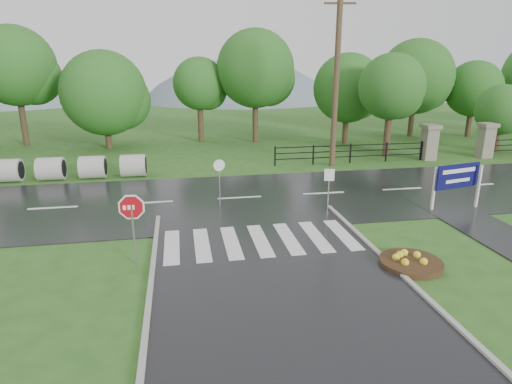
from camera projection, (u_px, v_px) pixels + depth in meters
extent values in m
plane|color=#2C5E1F|center=(300.00, 325.00, 10.06)|extent=(120.00, 120.00, 0.00)
cube|color=black|center=(240.00, 199.00, 19.48)|extent=(90.00, 8.00, 0.04)
cube|color=#27272A|center=(499.00, 236.00, 15.28)|extent=(2.20, 11.00, 0.04)
cube|color=silver|center=(172.00, 247.00, 14.24)|extent=(0.50, 2.80, 0.02)
cube|color=silver|center=(202.00, 244.00, 14.41)|extent=(0.50, 2.80, 0.02)
cube|color=silver|center=(231.00, 242.00, 14.58)|extent=(0.50, 2.80, 0.02)
cube|color=silver|center=(260.00, 240.00, 14.75)|extent=(0.50, 2.80, 0.02)
cube|color=silver|center=(288.00, 238.00, 14.92)|extent=(0.50, 2.80, 0.02)
cube|color=silver|center=(316.00, 236.00, 15.09)|extent=(0.50, 2.80, 0.02)
cube|color=silver|center=(343.00, 234.00, 15.26)|extent=(0.50, 2.80, 0.02)
cube|color=gray|center=(429.00, 144.00, 27.06)|extent=(0.80, 0.80, 2.00)
cube|color=#6B6659|center=(431.00, 127.00, 26.74)|extent=(1.00, 1.00, 0.24)
cube|color=gray|center=(485.00, 142.00, 27.74)|extent=(0.80, 0.80, 2.00)
cube|color=#6B6659|center=(488.00, 125.00, 27.42)|extent=(1.00, 1.00, 0.24)
cube|color=black|center=(350.00, 157.00, 26.34)|extent=(9.50, 0.05, 0.05)
cube|color=black|center=(350.00, 151.00, 26.24)|extent=(9.50, 0.05, 0.05)
cube|color=black|center=(351.00, 145.00, 26.13)|extent=(9.50, 0.05, 0.05)
cube|color=black|center=(275.00, 156.00, 25.47)|extent=(0.08, 0.08, 1.20)
cube|color=black|center=(421.00, 151.00, 27.09)|extent=(0.08, 0.08, 1.20)
cube|color=black|center=(491.00, 148.00, 27.94)|extent=(0.08, 0.08, 1.20)
sphere|color=slate|center=(26.00, 191.00, 70.68)|extent=(40.00, 40.00, 40.00)
sphere|color=slate|center=(241.00, 196.00, 77.65)|extent=(48.00, 48.00, 48.00)
sphere|color=slate|center=(387.00, 167.00, 81.17)|extent=(36.00, 36.00, 36.00)
cylinder|color=#9E9B93|center=(8.00, 171.00, 22.07)|extent=(1.30, 1.20, 1.20)
cylinder|color=#9E9B93|center=(51.00, 169.00, 22.43)|extent=(1.30, 1.20, 1.20)
cylinder|color=#9E9B93|center=(93.00, 167.00, 22.79)|extent=(1.30, 1.20, 1.20)
cylinder|color=#9E9B93|center=(133.00, 166.00, 23.15)|extent=(1.30, 1.20, 1.20)
cube|color=#939399|center=(134.00, 238.00, 12.86)|extent=(0.05, 0.05, 1.76)
cylinder|color=white|center=(131.00, 207.00, 12.60)|extent=(1.06, 0.09, 1.06)
cylinder|color=#AA0B17|center=(131.00, 207.00, 12.58)|extent=(0.92, 0.09, 0.92)
cube|color=silver|center=(434.00, 189.00, 17.63)|extent=(0.11, 0.11, 1.87)
cube|color=silver|center=(478.00, 187.00, 17.98)|extent=(0.11, 0.11, 1.87)
cube|color=#0B0A46|center=(458.00, 176.00, 17.66)|extent=(2.20, 0.53, 1.03)
cube|color=white|center=(459.00, 171.00, 17.56)|extent=(1.74, 0.39, 0.17)
cube|color=white|center=(458.00, 181.00, 17.68)|extent=(1.28, 0.29, 0.14)
cylinder|color=#332111|center=(411.00, 263.00, 12.98)|extent=(1.88, 1.88, 0.19)
cube|color=#939399|center=(328.00, 192.00, 17.52)|extent=(0.04, 0.04, 1.72)
cube|color=white|center=(329.00, 175.00, 17.29)|extent=(0.40, 0.13, 0.50)
cylinder|color=#939399|center=(220.00, 185.00, 18.02)|extent=(0.06, 0.06, 1.95)
cylinder|color=white|center=(219.00, 165.00, 17.75)|extent=(0.49, 0.08, 0.49)
cylinder|color=#473523|center=(336.00, 82.00, 24.34)|extent=(0.33, 0.33, 9.80)
cube|color=brown|center=(340.00, 3.00, 23.14)|extent=(1.73, 0.42, 0.11)
cylinder|color=#3D2B1C|center=(388.00, 128.00, 27.86)|extent=(0.49, 0.49, 3.75)
sphere|color=#225D1D|center=(392.00, 87.00, 27.10)|extent=(4.18, 4.18, 4.18)
cylinder|color=#3D2B1C|center=(497.00, 135.00, 29.44)|extent=(0.41, 0.41, 2.41)
sphere|color=#225D1D|center=(501.00, 110.00, 28.95)|extent=(3.40, 3.40, 3.40)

